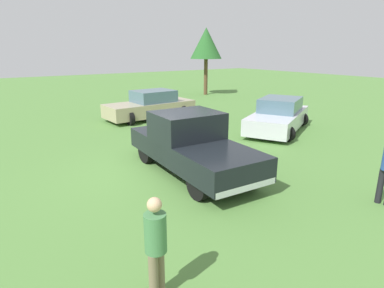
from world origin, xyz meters
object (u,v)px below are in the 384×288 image
(sedan_far, at_px, (151,106))
(sedan_near, at_px, (279,116))
(pickup_truck, at_px, (190,142))
(person_visitor, at_px, (156,243))
(tree_side, at_px, (206,44))

(sedan_far, bearing_deg, sedan_near, 119.23)
(pickup_truck, xyz_separation_m, person_visitor, (3.96, -3.23, -0.02))
(pickup_truck, relative_size, tree_side, 0.97)
(sedan_near, relative_size, tree_side, 0.97)
(person_visitor, bearing_deg, sedan_near, -91.69)
(pickup_truck, height_order, tree_side, tree_side)
(sedan_near, height_order, sedan_far, sedan_far)
(sedan_far, relative_size, tree_side, 0.92)
(person_visitor, bearing_deg, pickup_truck, -73.43)
(pickup_truck, bearing_deg, person_visitor, -36.37)
(sedan_near, relative_size, sedan_far, 1.05)
(sedan_near, height_order, person_visitor, person_visitor)
(pickup_truck, distance_m, sedan_near, 6.50)
(pickup_truck, distance_m, tree_side, 17.57)
(pickup_truck, bearing_deg, sedan_far, 163.83)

